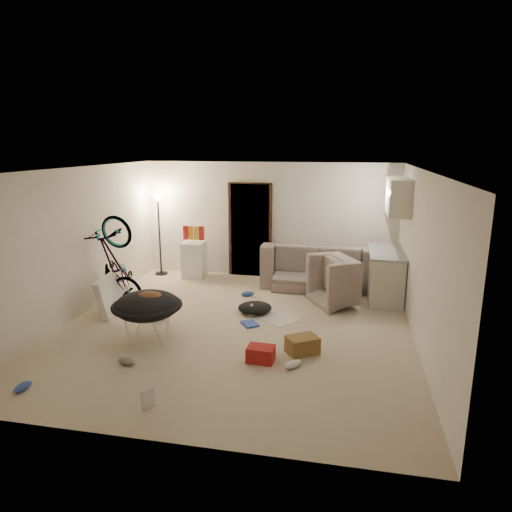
% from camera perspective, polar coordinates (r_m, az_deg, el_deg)
% --- Properties ---
extents(floor, '(5.50, 6.00, 0.02)m').
position_cam_1_polar(floor, '(7.46, -2.50, -8.87)').
color(floor, '#C0B094').
rests_on(floor, ground).
extents(ceiling, '(5.50, 6.00, 0.02)m').
position_cam_1_polar(ceiling, '(6.89, -2.72, 10.85)').
color(ceiling, white).
rests_on(ceiling, wall_back).
extents(wall_back, '(5.50, 0.02, 2.50)m').
position_cam_1_polar(wall_back, '(9.96, 1.59, 4.48)').
color(wall_back, silver).
rests_on(wall_back, floor).
extents(wall_front, '(5.50, 0.02, 2.50)m').
position_cam_1_polar(wall_front, '(4.34, -12.33, -8.33)').
color(wall_front, silver).
rests_on(wall_front, floor).
extents(wall_left, '(0.02, 6.00, 2.50)m').
position_cam_1_polar(wall_left, '(8.18, -21.73, 1.43)').
color(wall_left, silver).
rests_on(wall_left, floor).
extents(wall_right, '(0.02, 6.00, 2.50)m').
position_cam_1_polar(wall_right, '(6.95, 20.06, -0.46)').
color(wall_right, silver).
rests_on(wall_right, floor).
extents(doorway, '(0.85, 0.10, 2.04)m').
position_cam_1_polar(doorway, '(10.04, -0.71, 3.22)').
color(doorway, black).
rests_on(doorway, floor).
extents(door_trim, '(0.97, 0.04, 2.10)m').
position_cam_1_polar(door_trim, '(10.01, -0.75, 3.19)').
color(door_trim, '#332112').
rests_on(door_trim, floor).
extents(floor_lamp, '(0.28, 0.28, 1.81)m').
position_cam_1_polar(floor_lamp, '(10.30, -12.09, 4.80)').
color(floor_lamp, black).
rests_on(floor_lamp, floor).
extents(kitchen_counter, '(0.60, 1.50, 0.88)m').
position_cam_1_polar(kitchen_counter, '(9.04, 15.79, -2.28)').
color(kitchen_counter, beige).
rests_on(kitchen_counter, floor).
extents(counter_top, '(0.64, 1.54, 0.04)m').
position_cam_1_polar(counter_top, '(8.93, 15.98, 0.56)').
color(counter_top, gray).
rests_on(counter_top, kitchen_counter).
extents(kitchen_uppers, '(0.38, 1.40, 0.65)m').
position_cam_1_polar(kitchen_uppers, '(8.77, 17.29, 7.21)').
color(kitchen_uppers, beige).
rests_on(kitchen_uppers, wall_right).
extents(sofa, '(2.27, 0.89, 0.66)m').
position_cam_1_polar(sofa, '(9.48, 7.75, -1.81)').
color(sofa, '#363D36').
rests_on(sofa, floor).
extents(armchair, '(1.25, 1.30, 0.65)m').
position_cam_1_polar(armchair, '(8.58, 11.56, -3.67)').
color(armchair, '#363D36').
rests_on(armchair, floor).
extents(bicycle, '(1.82, 0.99, 1.00)m').
position_cam_1_polar(bicycle, '(8.51, -17.00, -3.26)').
color(bicycle, black).
rests_on(bicycle, floor).
extents(book_asset, '(0.29, 0.28, 0.02)m').
position_cam_1_polar(book_asset, '(5.44, -14.07, -18.27)').
color(book_asset, '#A01918').
rests_on(book_asset, floor).
extents(mini_fridge, '(0.48, 0.48, 0.79)m').
position_cam_1_polar(mini_fridge, '(10.09, -7.75, -0.49)').
color(mini_fridge, white).
rests_on(mini_fridge, floor).
extents(snack_box_0, '(0.10, 0.08, 0.30)m').
position_cam_1_polar(snack_box_0, '(10.01, -8.78, 2.92)').
color(snack_box_0, '#A01918').
rests_on(snack_box_0, mini_fridge).
extents(snack_box_1, '(0.11, 0.08, 0.30)m').
position_cam_1_polar(snack_box_1, '(9.97, -8.13, 2.90)').
color(snack_box_1, orange).
rests_on(snack_box_1, mini_fridge).
extents(snack_box_2, '(0.12, 0.09, 0.30)m').
position_cam_1_polar(snack_box_2, '(9.93, -7.48, 2.87)').
color(snack_box_2, gold).
rests_on(snack_box_2, mini_fridge).
extents(snack_box_3, '(0.10, 0.07, 0.30)m').
position_cam_1_polar(snack_box_3, '(9.90, -6.82, 2.85)').
color(snack_box_3, '#A01918').
rests_on(snack_box_3, mini_fridge).
extents(saucer_chair, '(1.05, 1.05, 0.74)m').
position_cam_1_polar(saucer_chair, '(7.01, -13.42, -6.79)').
color(saucer_chair, silver).
rests_on(saucer_chair, floor).
extents(hoodie, '(0.56, 0.50, 0.22)m').
position_cam_1_polar(hoodie, '(6.90, -13.24, -5.30)').
color(hoodie, '#55311D').
rests_on(hoodie, saucer_chair).
extents(sofa_drape, '(0.58, 0.49, 0.28)m').
position_cam_1_polar(sofa_drape, '(9.53, 2.09, -0.31)').
color(sofa_drape, black).
rests_on(sofa_drape, sofa).
extents(tv_box, '(0.38, 1.01, 0.66)m').
position_cam_1_polar(tv_box, '(8.37, -17.63, -4.52)').
color(tv_box, silver).
rests_on(tv_box, floor).
extents(drink_case_a, '(0.52, 0.49, 0.24)m').
position_cam_1_polar(drink_case_a, '(6.56, 5.82, -10.99)').
color(drink_case_a, brown).
rests_on(drink_case_a, floor).
extents(drink_case_b, '(0.37, 0.28, 0.21)m').
position_cam_1_polar(drink_case_b, '(6.30, 0.60, -12.14)').
color(drink_case_b, '#A01918').
rests_on(drink_case_b, floor).
extents(juicer, '(0.15, 0.15, 0.22)m').
position_cam_1_polar(juicer, '(7.89, -0.54, -6.79)').
color(juicer, beige).
rests_on(juicer, floor).
extents(newspaper, '(0.76, 0.73, 0.01)m').
position_cam_1_polar(newspaper, '(7.76, 2.66, -7.83)').
color(newspaper, beige).
rests_on(newspaper, floor).
extents(book_blue, '(0.36, 0.37, 0.03)m').
position_cam_1_polar(book_blue, '(7.52, -0.80, -8.46)').
color(book_blue, '#2B499B').
rests_on(book_blue, floor).
extents(book_white, '(0.27, 0.30, 0.02)m').
position_cam_1_polar(book_white, '(8.18, -11.48, -6.88)').
color(book_white, silver).
rests_on(book_white, floor).
extents(shoe_0, '(0.28, 0.22, 0.10)m').
position_cam_1_polar(shoe_0, '(8.85, -1.03, -4.75)').
color(shoe_0, '#2B499B').
rests_on(shoe_0, floor).
extents(shoe_2, '(0.14, 0.28, 0.10)m').
position_cam_1_polar(shoe_2, '(6.30, -27.15, -14.34)').
color(shoe_2, '#2B499B').
rests_on(shoe_2, floor).
extents(shoe_3, '(0.29, 0.16, 0.10)m').
position_cam_1_polar(shoe_3, '(6.46, -15.82, -12.55)').
color(shoe_3, slate).
rests_on(shoe_3, floor).
extents(shoe_4, '(0.26, 0.28, 0.10)m').
position_cam_1_polar(shoe_4, '(6.18, 4.67, -13.32)').
color(shoe_4, white).
rests_on(shoe_4, floor).
extents(clothes_lump_a, '(0.69, 0.62, 0.19)m').
position_cam_1_polar(clothes_lump_a, '(7.98, -0.14, -6.49)').
color(clothes_lump_a, black).
rests_on(clothes_lump_a, floor).
extents(clothes_lump_b, '(0.48, 0.44, 0.13)m').
position_cam_1_polar(clothes_lump_b, '(9.70, 4.73, -3.02)').
color(clothes_lump_b, black).
rests_on(clothes_lump_b, floor).
extents(clothes_lump_c, '(0.51, 0.46, 0.13)m').
position_cam_1_polar(clothes_lump_c, '(7.97, -12.44, -7.06)').
color(clothes_lump_c, silver).
rests_on(clothes_lump_c, floor).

